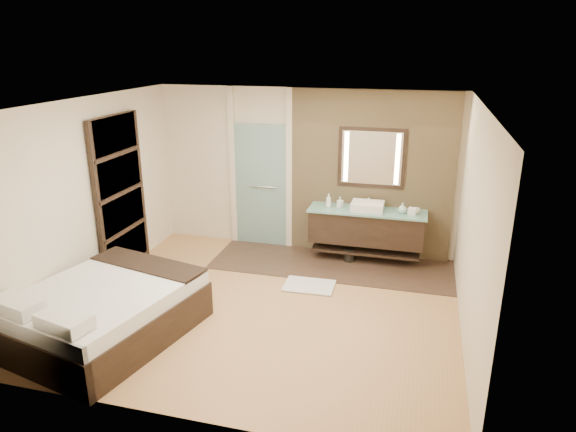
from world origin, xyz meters
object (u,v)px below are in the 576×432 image
(bed, at_px, (105,312))
(waste_bin, at_px, (349,255))
(vanity, at_px, (367,227))
(mirror_unit, at_px, (372,158))

(bed, height_order, waste_bin, bed)
(vanity, relative_size, mirror_unit, 1.75)
(vanity, height_order, mirror_unit, mirror_unit)
(mirror_unit, bearing_deg, waste_bin, -124.84)
(bed, distance_m, waste_bin, 3.89)
(waste_bin, bearing_deg, mirror_unit, 55.16)
(vanity, bearing_deg, waste_bin, -155.75)
(waste_bin, bearing_deg, bed, -130.23)
(vanity, relative_size, bed, 0.78)
(vanity, bearing_deg, mirror_unit, 90.00)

